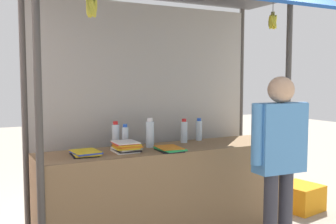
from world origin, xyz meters
The scene contains 14 objects.
stall_counter centered at (0.00, 0.00, 0.44)m, with size 2.53×0.61×0.88m, color olive.
stall_structure centered at (0.00, 0.15, 1.68)m, with size 2.73×1.53×2.78m.
water_bottle_far_left centered at (0.28, 0.18, 0.99)m, with size 0.07×0.07×0.25m.
water_bottle_mid_left centered at (0.50, 0.24, 0.99)m, with size 0.07×0.07×0.25m.
water_bottle_left centered at (-0.47, 0.22, 1.00)m, with size 0.07×0.07×0.26m.
water_bottle_rear_center centered at (-0.15, 0.09, 1.01)m, with size 0.08×0.08×0.29m.
water_bottle_back_left centered at (-0.38, 0.17, 0.98)m, with size 0.07×0.07×0.23m.
magazine_stack_center centered at (-0.45, -0.02, 0.92)m, with size 0.25×0.28×0.09m.
magazine_stack_mid_right centered at (-0.83, -0.03, 0.90)m, with size 0.25×0.28×0.04m.
magazine_stack_front_right centered at (-0.07, -0.17, 0.89)m, with size 0.24×0.30×0.04m.
banana_bunch_leftmost centered at (0.94, -0.41, 2.11)m, with size 0.11×0.10×0.27m.
banana_bunch_inner_left centered at (-0.87, -0.41, 2.09)m, with size 0.09×0.10×0.28m.
vendor_person centered at (0.62, -0.89, 0.95)m, with size 0.60×0.23×1.57m.
plastic_crate centered at (1.72, -0.08, 0.15)m, with size 0.43×0.43×0.30m, color orange.
Camera 1 is at (-1.75, -3.38, 1.55)m, focal length 41.83 mm.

